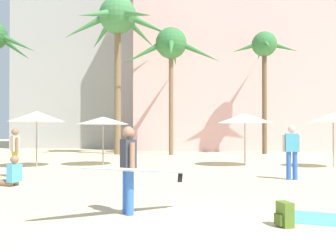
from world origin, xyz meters
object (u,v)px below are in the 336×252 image
cafe_umbrella_1 (333,117)px  person_mid_left (128,167)px  palm_tree_left (264,51)px  beach_towel (334,220)px  cafe_umbrella_4 (37,117)px  backpack (284,215)px  palm_tree_right (118,23)px  person_far_left (292,150)px  person_mid_center (10,175)px  cafe_umbrella_3 (103,121)px  person_mid_right (15,150)px  cafe_umbrella_2 (245,118)px  palm_tree_far_left (171,48)px

cafe_umbrella_1 → person_mid_left: bearing=-131.5°
palm_tree_left → beach_towel: bearing=-100.9°
palm_tree_left → beach_towel: 19.96m
cafe_umbrella_4 → beach_towel: (8.95, -9.57, -2.24)m
cafe_umbrella_4 → backpack: cafe_umbrella_4 is taller
palm_tree_right → person_far_left: size_ratio=5.97×
beach_towel → person_mid_center: person_mid_center is taller
cafe_umbrella_3 → cafe_umbrella_4: 2.94m
person_mid_right → person_mid_center: person_mid_right is taller
palm_tree_left → person_mid_center: palm_tree_left is taller
cafe_umbrella_1 → cafe_umbrella_2: 3.81m
palm_tree_far_left → backpack: palm_tree_far_left is taller
beach_towel → person_mid_left: 3.92m
cafe_umbrella_1 → cafe_umbrella_2: (-3.75, 0.72, -0.02)m
palm_tree_far_left → person_mid_right: 14.07m
person_mid_center → beach_towel: bearing=173.6°
person_mid_right → beach_towel: bearing=106.2°
person_mid_right → cafe_umbrella_4: bearing=-119.4°
beach_towel → person_far_left: (1.05, 5.39, 0.98)m
cafe_umbrella_2 → cafe_umbrella_3: 6.59m
palm_tree_left → person_mid_center: bearing=-128.2°
backpack → cafe_umbrella_4: bearing=-66.3°
cafe_umbrella_1 → beach_towel: size_ratio=1.42×
palm_tree_far_left → person_far_left: (3.94, -11.98, -6.08)m
backpack → person_mid_right: bearing=-55.7°
palm_tree_right → backpack: (5.46, -18.33, -8.69)m
palm_tree_right → person_mid_left: bearing=-81.2°
cafe_umbrella_1 → person_mid_right: 13.12m
cafe_umbrella_4 → backpack: size_ratio=5.92×
person_mid_center → palm_tree_far_left: bearing=-88.6°
cafe_umbrella_1 → cafe_umbrella_4: (-13.18, 0.17, 0.05)m
palm_tree_far_left → cafe_umbrella_2: size_ratio=3.33×
person_far_left → cafe_umbrella_3: bearing=67.5°
cafe_umbrella_1 → person_mid_right: cafe_umbrella_1 is taller
palm_tree_far_left → cafe_umbrella_3: palm_tree_far_left is taller
cafe_umbrella_3 → person_mid_center: bearing=-104.2°
palm_tree_far_left → cafe_umbrella_1: bearing=-48.3°
cafe_umbrella_1 → cafe_umbrella_4: bearing=179.3°
cafe_umbrella_1 → cafe_umbrella_2: size_ratio=0.95×
palm_tree_left → cafe_umbrella_1: palm_tree_left is taller
cafe_umbrella_2 → person_mid_center: bearing=-143.4°
palm_tree_right → cafe_umbrella_3: palm_tree_right is taller
cafe_umbrella_4 → person_mid_center: 5.99m
palm_tree_right → cafe_umbrella_4: (-2.45, -8.30, -6.64)m
palm_tree_far_left → person_mid_right: palm_tree_far_left is taller
cafe_umbrella_4 → person_mid_left: 10.67m
cafe_umbrella_3 → person_mid_right: size_ratio=1.45×
palm_tree_left → cafe_umbrella_4: (-12.47, -8.75, -4.84)m
beach_towel → person_mid_center: (-7.71, 4.04, 0.30)m
palm_tree_far_left → cafe_umbrella_4: size_ratio=3.40×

